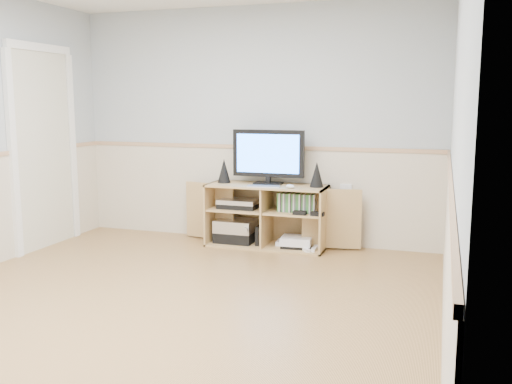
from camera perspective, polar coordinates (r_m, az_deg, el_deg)
room at (r=4.22m, az=-10.04°, el=5.01°), size 4.04×4.54×2.54m
media_cabinet at (r=6.00m, az=1.24°, el=-2.23°), size 1.94×0.47×0.65m
monitor at (r=5.90m, az=1.24°, el=3.72°), size 0.76×0.18×0.57m
speaker_left at (r=6.05m, az=-3.21°, el=2.13°), size 0.14×0.14×0.25m
speaker_right at (r=5.76m, az=6.09°, el=1.76°), size 0.14×0.14×0.26m
keyboard at (r=5.76m, az=0.76°, el=0.58°), size 0.34×0.18×0.01m
mouse at (r=5.68m, az=3.44°, el=0.57°), size 0.11×0.10×0.04m
av_components at (r=6.07m, az=-1.93°, el=-3.19°), size 0.50×0.30×0.47m
game_consoles at (r=5.91m, az=4.00°, el=-5.02°), size 0.45×0.30×0.11m
game_cases at (r=5.81m, az=4.14°, el=-1.07°), size 0.39×0.14×0.19m
wall_outlet at (r=5.96m, az=9.00°, el=0.21°), size 0.12×0.03×0.12m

